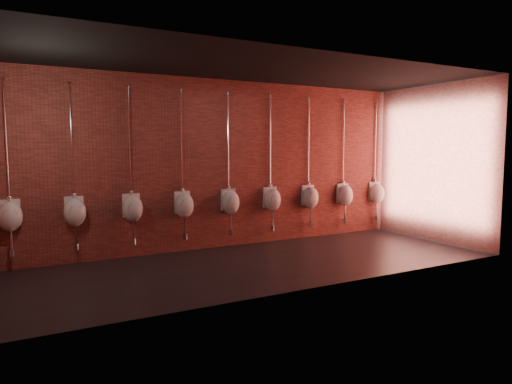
% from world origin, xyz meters
% --- Properties ---
extents(ground, '(8.50, 8.50, 0.00)m').
position_xyz_m(ground, '(0.00, 0.00, 0.00)').
color(ground, black).
rests_on(ground, ground).
extents(room_shell, '(8.54, 3.04, 3.22)m').
position_xyz_m(room_shell, '(0.00, 0.00, 2.01)').
color(room_shell, black).
rests_on(room_shell, ground).
extents(urinal_0, '(0.36, 0.32, 2.71)m').
position_xyz_m(urinal_0, '(-3.45, 1.38, 0.89)').
color(urinal_0, silver).
rests_on(urinal_0, ground).
extents(urinal_1, '(0.36, 0.32, 2.71)m').
position_xyz_m(urinal_1, '(-2.52, 1.38, 0.89)').
color(urinal_1, silver).
rests_on(urinal_1, ground).
extents(urinal_2, '(0.36, 0.32, 2.71)m').
position_xyz_m(urinal_2, '(-1.59, 1.38, 0.89)').
color(urinal_2, silver).
rests_on(urinal_2, ground).
extents(urinal_3, '(0.36, 0.32, 2.71)m').
position_xyz_m(urinal_3, '(-0.65, 1.38, 0.89)').
color(urinal_3, silver).
rests_on(urinal_3, ground).
extents(urinal_4, '(0.36, 0.32, 2.71)m').
position_xyz_m(urinal_4, '(0.28, 1.38, 0.89)').
color(urinal_4, silver).
rests_on(urinal_4, ground).
extents(urinal_5, '(0.36, 0.32, 2.71)m').
position_xyz_m(urinal_5, '(1.21, 1.38, 0.89)').
color(urinal_5, silver).
rests_on(urinal_5, ground).
extents(urinal_6, '(0.36, 0.32, 2.71)m').
position_xyz_m(urinal_6, '(2.14, 1.38, 0.89)').
color(urinal_6, silver).
rests_on(urinal_6, ground).
extents(urinal_7, '(0.36, 0.32, 2.71)m').
position_xyz_m(urinal_7, '(3.07, 1.38, 0.89)').
color(urinal_7, silver).
rests_on(urinal_7, ground).
extents(urinal_8, '(0.36, 0.32, 2.71)m').
position_xyz_m(urinal_8, '(4.00, 1.38, 0.89)').
color(urinal_8, silver).
rests_on(urinal_8, ground).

